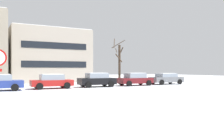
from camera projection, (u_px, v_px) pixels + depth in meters
The scene contains 8 objects.
ground_plane at pixel (23, 104), 12.96m from camera, with size 120.00×120.00×0.00m, color white.
road_surface at pixel (15, 97), 16.28m from camera, with size 80.00×9.56×0.00m.
parked_car_red at pixel (52, 81), 23.34m from camera, with size 4.08×2.13×1.44m.
parked_car_black at pixel (97, 80), 25.61m from camera, with size 4.05×2.11×1.54m.
parked_car_maroon at pixel (135, 79), 27.82m from camera, with size 4.15×2.10×1.50m.
parked_car_gray at pixel (166, 78), 30.26m from camera, with size 4.44×2.17×1.42m.
tree_far_right at pixel (119, 62), 30.24m from camera, with size 2.15×1.85×5.94m.
building_far_right at pixel (48, 56), 36.72m from camera, with size 11.31×9.19×7.88m.
Camera 1 is at (-1.93, -13.70, 1.91)m, focal length 37.96 mm.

